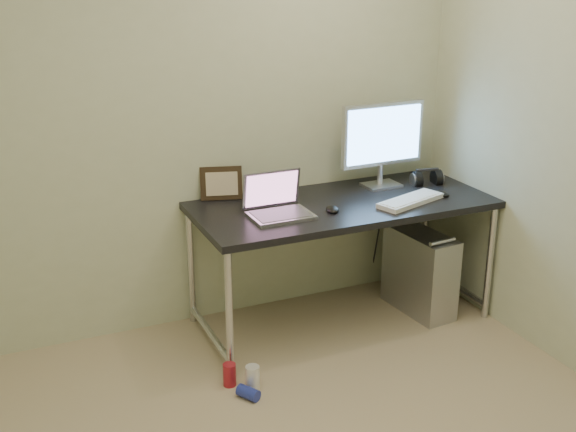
# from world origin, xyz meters

# --- Properties ---
(wall_back) EXTENTS (3.50, 0.02, 2.50)m
(wall_back) POSITION_xyz_m (0.00, 1.75, 1.25)
(wall_back) COLOR beige
(wall_back) RESTS_ON ground
(desk) EXTENTS (1.72, 0.75, 0.75)m
(desk) POSITION_xyz_m (0.89, 1.37, 0.68)
(desk) COLOR black
(desk) RESTS_ON ground
(tower_computer) EXTENTS (0.26, 0.51, 0.54)m
(tower_computer) POSITION_xyz_m (1.39, 1.29, 0.26)
(tower_computer) COLOR #ACADB1
(tower_computer) RESTS_ON ground
(cable_a) EXTENTS (0.01, 0.16, 0.69)m
(cable_a) POSITION_xyz_m (1.34, 1.70, 0.40)
(cable_a) COLOR black
(cable_a) RESTS_ON ground
(cable_b) EXTENTS (0.02, 0.11, 0.71)m
(cable_b) POSITION_xyz_m (1.43, 1.68, 0.38)
(cable_b) COLOR black
(cable_b) RESTS_ON ground
(can_red) EXTENTS (0.07, 0.07, 0.12)m
(can_red) POSITION_xyz_m (0.03, 0.96, 0.06)
(can_red) COLOR #A81D2A
(can_red) RESTS_ON ground
(can_white) EXTENTS (0.08, 0.08, 0.13)m
(can_white) POSITION_xyz_m (0.13, 0.87, 0.07)
(can_white) COLOR white
(can_white) RESTS_ON ground
(can_blue) EXTENTS (0.11, 0.13, 0.06)m
(can_blue) POSITION_xyz_m (0.08, 0.81, 0.03)
(can_blue) COLOR #2533A6
(can_blue) RESTS_ON ground
(laptop) EXTENTS (0.33, 0.27, 0.23)m
(laptop) POSITION_xyz_m (0.46, 1.33, 0.80)
(laptop) COLOR silver
(laptop) RESTS_ON desk
(monitor) EXTENTS (0.55, 0.17, 0.51)m
(monitor) POSITION_xyz_m (1.25, 1.55, 1.05)
(monitor) COLOR silver
(monitor) RESTS_ON desk
(keyboard) EXTENTS (0.46, 0.27, 0.03)m
(keyboard) POSITION_xyz_m (1.23, 1.20, 0.76)
(keyboard) COLOR white
(keyboard) RESTS_ON desk
(mouse_right) EXTENTS (0.09, 0.12, 0.04)m
(mouse_right) POSITION_xyz_m (1.48, 1.24, 0.77)
(mouse_right) COLOR black
(mouse_right) RESTS_ON desk
(mouse_left) EXTENTS (0.10, 0.13, 0.04)m
(mouse_left) POSITION_xyz_m (0.76, 1.25, 0.77)
(mouse_left) COLOR black
(mouse_left) RESTS_ON desk
(headphones) EXTENTS (0.20, 0.12, 0.12)m
(headphones) POSITION_xyz_m (1.53, 1.47, 0.78)
(headphones) COLOR black
(headphones) RESTS_ON desk
(picture_frame) EXTENTS (0.25, 0.13, 0.19)m
(picture_frame) POSITION_xyz_m (0.27, 1.70, 0.85)
(picture_frame) COLOR black
(picture_frame) RESTS_ON desk
(webcam) EXTENTS (0.04, 0.03, 0.11)m
(webcam) POSITION_xyz_m (0.54, 1.61, 0.83)
(webcam) COLOR silver
(webcam) RESTS_ON desk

